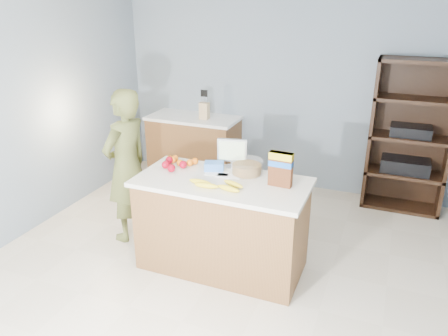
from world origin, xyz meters
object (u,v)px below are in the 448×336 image
at_px(cereal_box, 281,167).
at_px(counter_peninsula, 222,228).
at_px(tv, 232,152).
at_px(person, 127,166).
at_px(shelving_unit, 409,139).

bearing_deg(cereal_box, counter_peninsula, -171.32).
bearing_deg(tv, cereal_box, -25.19).
distance_m(tv, cereal_box, 0.60).
relative_size(counter_peninsula, person, 0.97).
bearing_deg(cereal_box, tv, 154.81).
distance_m(counter_peninsula, tv, 0.73).
height_order(counter_peninsula, cereal_box, cereal_box).
xyz_separation_m(counter_peninsula, tv, (-0.03, 0.33, 0.64)).
relative_size(shelving_unit, tv, 6.38).
bearing_deg(shelving_unit, cereal_box, -117.76).
height_order(tv, cereal_box, cereal_box).
relative_size(person, cereal_box, 5.26).
relative_size(counter_peninsula, tv, 5.53).
bearing_deg(tv, person, -171.68).
height_order(shelving_unit, person, shelving_unit).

